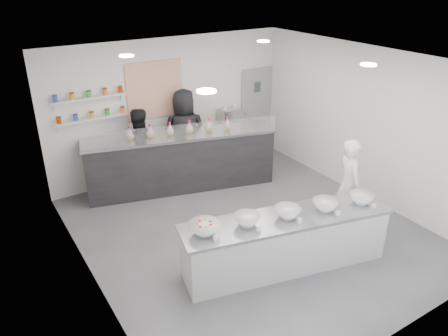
{
  "coord_description": "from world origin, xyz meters",
  "views": [
    {
      "loc": [
        -3.93,
        -5.38,
        4.34
      ],
      "look_at": [
        -0.27,
        0.4,
        1.14
      ],
      "focal_mm": 35.0,
      "sensor_mm": 36.0,
      "label": 1
    }
  ],
  "objects_px": {
    "back_bar": "(181,162)",
    "staff_right": "(185,134)",
    "prep_counter": "(286,242)",
    "woman_prep": "(349,184)",
    "espresso_machine": "(230,118)",
    "espresso_ledge": "(235,142)",
    "staff_left": "(139,149)"
  },
  "relations": [
    {
      "from": "espresso_machine",
      "to": "staff_right",
      "type": "xyz_separation_m",
      "value": [
        -1.28,
        -0.18,
        -0.1
      ]
    },
    {
      "from": "espresso_machine",
      "to": "woman_prep",
      "type": "distance_m",
      "value": 3.56
    },
    {
      "from": "woman_prep",
      "to": "staff_left",
      "type": "height_order",
      "value": "staff_left"
    },
    {
      "from": "espresso_ledge",
      "to": "staff_right",
      "type": "bearing_deg",
      "value": -172.83
    },
    {
      "from": "back_bar",
      "to": "espresso_ledge",
      "type": "distance_m",
      "value": 1.92
    },
    {
      "from": "prep_counter",
      "to": "espresso_ledge",
      "type": "bearing_deg",
      "value": 79.89
    },
    {
      "from": "espresso_machine",
      "to": "staff_right",
      "type": "distance_m",
      "value": 1.3
    },
    {
      "from": "staff_left",
      "to": "back_bar",
      "type": "bearing_deg",
      "value": 152.85
    },
    {
      "from": "back_bar",
      "to": "prep_counter",
      "type": "bearing_deg",
      "value": -72.6
    },
    {
      "from": "prep_counter",
      "to": "back_bar",
      "type": "height_order",
      "value": "back_bar"
    },
    {
      "from": "prep_counter",
      "to": "espresso_ledge",
      "type": "relative_size",
      "value": 2.74
    },
    {
      "from": "back_bar",
      "to": "staff_left",
      "type": "bearing_deg",
      "value": 160.41
    },
    {
      "from": "prep_counter",
      "to": "staff_left",
      "type": "relative_size",
      "value": 1.89
    },
    {
      "from": "prep_counter",
      "to": "woman_prep",
      "type": "xyz_separation_m",
      "value": [
        1.72,
        0.37,
        0.38
      ]
    },
    {
      "from": "espresso_ledge",
      "to": "staff_right",
      "type": "height_order",
      "value": "staff_right"
    },
    {
      "from": "espresso_machine",
      "to": "espresso_ledge",
      "type": "bearing_deg",
      "value": 0.0
    },
    {
      "from": "espresso_ledge",
      "to": "back_bar",
      "type": "bearing_deg",
      "value": -159.29
    },
    {
      "from": "prep_counter",
      "to": "staff_right",
      "type": "distance_m",
      "value": 3.79
    },
    {
      "from": "espresso_ledge",
      "to": "staff_left",
      "type": "xyz_separation_m",
      "value": [
        -2.51,
        -0.18,
        0.42
      ]
    },
    {
      "from": "espresso_ledge",
      "to": "staff_left",
      "type": "relative_size",
      "value": 0.69
    },
    {
      "from": "staff_left",
      "to": "espresso_ledge",
      "type": "bearing_deg",
      "value": -168.24
    },
    {
      "from": "prep_counter",
      "to": "staff_right",
      "type": "bearing_deg",
      "value": 99.3
    },
    {
      "from": "back_bar",
      "to": "staff_right",
      "type": "bearing_deg",
      "value": 69.21
    },
    {
      "from": "woman_prep",
      "to": "staff_left",
      "type": "bearing_deg",
      "value": 58.23
    },
    {
      "from": "woman_prep",
      "to": "staff_left",
      "type": "relative_size",
      "value": 0.95
    },
    {
      "from": "prep_counter",
      "to": "woman_prep",
      "type": "distance_m",
      "value": 1.8
    },
    {
      "from": "espresso_ledge",
      "to": "espresso_machine",
      "type": "bearing_deg",
      "value": 180.0
    },
    {
      "from": "woman_prep",
      "to": "staff_right",
      "type": "distance_m",
      "value": 3.68
    },
    {
      "from": "espresso_machine",
      "to": "staff_right",
      "type": "relative_size",
      "value": 0.26
    },
    {
      "from": "espresso_machine",
      "to": "staff_left",
      "type": "bearing_deg",
      "value": -175.64
    },
    {
      "from": "staff_left",
      "to": "woman_prep",
      "type": "bearing_deg",
      "value": 134.88
    },
    {
      "from": "woman_prep",
      "to": "staff_right",
      "type": "xyz_separation_m",
      "value": [
        -1.48,
        3.37,
        0.16
      ]
    }
  ]
}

